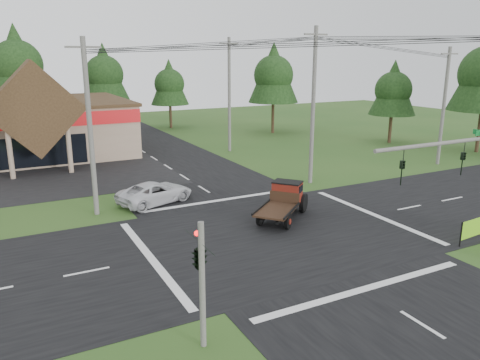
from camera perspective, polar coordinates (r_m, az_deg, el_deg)
ground at (r=25.72m, az=4.43°, el=-6.63°), size 120.00×120.00×0.00m
road_ns at (r=25.72m, az=4.43°, el=-6.61°), size 12.00×120.00×0.02m
road_ew at (r=25.72m, az=4.43°, el=-6.61°), size 120.00×12.00×0.02m
traffic_signal_corner at (r=15.15m, az=-4.99°, el=-8.04°), size 0.53×2.48×4.40m
utility_pole_nw at (r=28.94m, az=-17.83°, el=6.18°), size 2.00×0.30×10.50m
utility_pole_ne at (r=35.24m, az=8.91°, el=8.96°), size 2.00×0.30×11.50m
utility_pole_far at (r=44.98m, az=23.59°, el=8.33°), size 2.00×0.30×10.20m
utility_pole_n at (r=47.22m, az=-1.31°, el=10.41°), size 2.00×0.30×11.20m
tree_row_c at (r=61.33m, az=-25.55°, el=12.82°), size 7.28×7.28×13.13m
tree_row_d at (r=63.59m, az=-16.25°, el=12.46°), size 6.16×6.16×11.11m
tree_row_e at (r=63.82m, az=-8.61°, el=11.68°), size 5.04×5.04×9.09m
tree_side_ne at (r=58.96m, az=4.12°, el=12.86°), size 6.16×6.16×11.11m
tree_side_e_near at (r=54.56m, az=18.21°, el=10.60°), size 5.04×5.04×9.09m
antique_flatbed_truck at (r=27.76m, az=5.15°, el=-2.70°), size 5.11×4.72×2.11m
white_pickup at (r=31.27m, az=-10.29°, el=-1.52°), size 5.62×3.88×1.43m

